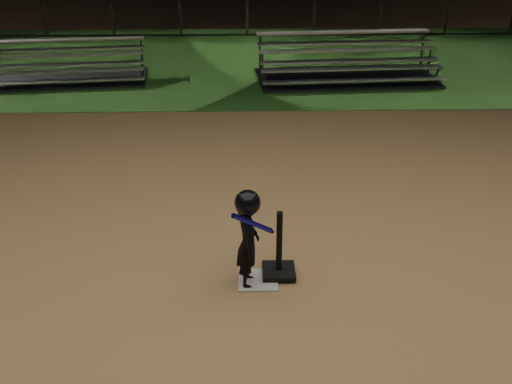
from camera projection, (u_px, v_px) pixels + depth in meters
The scene contains 7 objects.
ground at pixel (258, 281), 7.17m from camera, with size 80.00×80.00×0.00m, color #AC814D.
grass_strip at pixel (248, 61), 16.14m from camera, with size 60.00×8.00×0.01m, color #224F19.
home_plate at pixel (258, 280), 7.17m from camera, with size 0.45×0.45×0.02m, color beige.
batting_tee at pixel (279, 262), 7.20m from camera, with size 0.38×0.38×0.81m.
child_batter at pixel (248, 236), 6.85m from camera, with size 0.48×0.53×1.18m.
bleacher_left at pixel (69, 73), 14.45m from camera, with size 3.67×2.09×0.86m.
bleacher_right at pixel (347, 71), 14.50m from camera, with size 4.24×2.29×1.01m.
Camera 1 is at (-0.15, -5.98, 4.09)m, focal length 43.75 mm.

